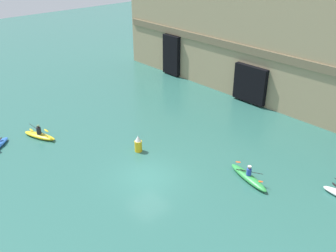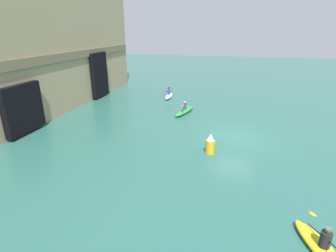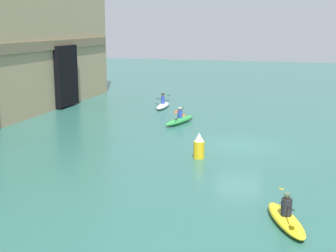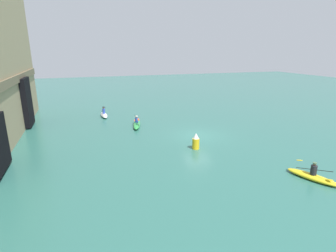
# 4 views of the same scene
# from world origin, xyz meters

# --- Properties ---
(ground_plane) EXTENTS (120.00, 120.00, 0.00)m
(ground_plane) POSITION_xyz_m (0.00, 0.00, 0.00)
(ground_plane) COLOR #2D665B
(cliff_bluff) EXTENTS (38.20, 7.36, 13.95)m
(cliff_bluff) POSITION_xyz_m (-2.26, 18.69, 6.94)
(cliff_bluff) COLOR #9E8966
(cliff_bluff) RESTS_ON ground
(kayak_yellow) EXTENTS (3.08, 1.81, 1.11)m
(kayak_yellow) POSITION_xyz_m (-10.00, -2.92, 0.23)
(kayak_yellow) COLOR yellow
(kayak_yellow) RESTS_ON ground
(kayak_green) EXTENTS (3.59, 1.55, 1.09)m
(kayak_green) POSITION_xyz_m (4.73, 4.68, 0.24)
(kayak_green) COLOR green
(kayak_green) RESTS_ON ground
(marker_buoy) EXTENTS (0.55, 0.55, 1.30)m
(marker_buoy) POSITION_xyz_m (-3.05, 1.62, 0.61)
(marker_buoy) COLOR yellow
(marker_buoy) RESTS_ON ground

